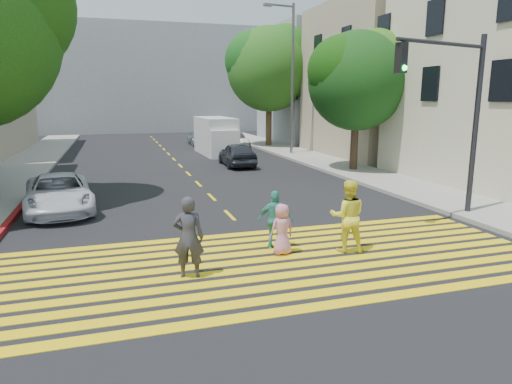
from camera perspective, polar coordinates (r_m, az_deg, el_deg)
name	(u,v)px	position (r m, az deg, el deg)	size (l,w,h in m)	color
ground	(297,283)	(10.04, 5.16, -11.21)	(120.00, 120.00, 0.00)	black
sidewalk_left	(32,161)	(31.17, -26.20, 3.45)	(3.00, 40.00, 0.15)	gray
sidewalk_right	(335,165)	(26.72, 9.87, 3.30)	(3.00, 60.00, 0.15)	gray
curb_red	(2,230)	(15.39, -29.15, -4.19)	(0.20, 8.00, 0.16)	maroon
crosswalk	(277,262)	(11.14, 2.65, -8.77)	(13.40, 5.30, 0.01)	yellow
lane_line	(171,156)	(31.48, -10.58, 4.40)	(0.12, 34.40, 0.01)	yellow
building_right_tan	(397,81)	(33.23, 17.26, 13.09)	(10.00, 10.00, 10.00)	tan
building_right_grey	(326,85)	(42.79, 8.76, 13.05)	(10.00, 10.00, 10.00)	gray
backdrop_block	(143,79)	(56.69, -13.96, 13.50)	(30.00, 8.00, 12.00)	gray
tree_right_near	(358,76)	(24.86, 12.66, 14.00)	(6.10, 5.72, 7.41)	#3D2B21
tree_right_far	(270,65)	(37.07, 1.78, 15.64)	(8.55, 8.22, 9.54)	#4A3B21
pedestrian_man	(189,237)	(10.09, -8.42, -5.62)	(0.67, 0.44, 1.84)	#32313B
pedestrian_woman	(348,216)	(11.89, 11.38, -2.96)	(0.91, 0.71, 1.88)	yellow
pedestrian_child	(282,229)	(11.51, 3.25, -4.68)	(0.64, 0.42, 1.32)	#C87995
pedestrian_extra	(275,220)	(11.93, 2.44, -3.50)	(0.91, 0.38, 1.55)	teal
white_sedan	(59,193)	(17.25, -23.44, -0.14)	(2.15, 4.66, 1.29)	silver
dark_car_near	(237,154)	(26.51, -2.38, 4.75)	(1.64, 4.07, 1.39)	#21232B
silver_car	(200,138)	(38.69, -6.97, 6.78)	(1.77, 4.36, 1.27)	#A4ADB4
dark_car_parked	(232,141)	(34.59, -2.96, 6.37)	(1.47, 4.21, 1.39)	#29292C
white_van	(216,137)	(32.13, -4.96, 6.86)	(2.17, 5.45, 2.55)	silver
traffic_signal	(457,101)	(15.67, 23.84, 10.32)	(3.90, 1.25, 5.85)	#25242B
street_lamp	(290,70)	(31.67, 4.25, 14.97)	(2.26, 0.52, 9.97)	#585858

